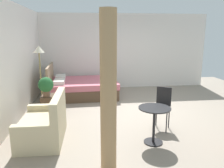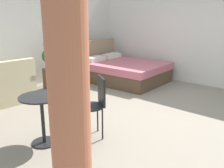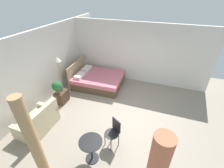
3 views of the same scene
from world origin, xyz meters
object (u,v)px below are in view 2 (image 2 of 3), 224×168
Objects in this scene: cafe_chair_near_window at (96,101)px; bed at (122,70)px; vase at (58,64)px; floor_lamp at (61,31)px; potted_plant at (50,57)px; balcony_table at (42,111)px; nightstand at (55,78)px; couch at (1,90)px.

bed is at bearing 32.51° from cafe_chair_near_window.
bed is 1.79m from vase.
potted_plant is at bearing -158.35° from floor_lamp.
bed reaches higher than balcony_table.
floor_lamp is at bearing 138.59° from bed.
balcony_table is (-1.74, -2.27, -0.31)m from potted_plant.
bed is at bearing -41.41° from floor_lamp.
potted_plant reaches higher than nightstand.
balcony_table is (-1.96, -2.25, -0.09)m from vase.
balcony_table reaches higher than nightstand.
balcony_table is at bearing -158.00° from bed.
vase is at bearing 48.94° from balcony_table.
potted_plant is 2.89m from cafe_chair_near_window.
couch reaches higher than cafe_chair_near_window.
potted_plant is 0.69× the size of balcony_table.
couch is at bearing 96.58° from cafe_chair_near_window.
couch is (-3.14, 0.68, 0.01)m from bed.
cafe_chair_near_window is at bearing -111.97° from potted_plant.
vase is 0.21× the size of balcony_table.
couch is 1.62m from vase.
vase is 2.99m from balcony_table.
potted_plant is 0.28× the size of floor_lamp.
potted_plant is 0.54× the size of cafe_chair_near_window.
cafe_chair_near_window is at bearing -119.51° from floor_lamp.
nightstand is 1.26m from floor_lamp.
floor_lamp reaches higher than vase.
potted_plant is at bearing 52.54° from balcony_table.
couch is 2.53m from cafe_chair_near_window.
vase is at bearing 63.92° from cafe_chair_near_window.
couch is at bearing -168.33° from floor_lamp.
bed is 1.96m from floor_lamp.
balcony_table is 0.78m from cafe_chair_near_window.
bed reaches higher than cafe_chair_near_window.
potted_plant is 0.31m from vase.
potted_plant is 0.85m from floor_lamp.
balcony_table is (-1.84, -2.23, 0.24)m from nightstand.
balcony_table is at bearing 149.15° from cafe_chair_near_window.
couch is at bearing -174.44° from vase.
vase is at bearing -5.40° from potted_plant.
floor_lamp is 1.90× the size of cafe_chair_near_window.
couch is 2.14m from balcony_table.
bed is 15.20× the size of vase.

